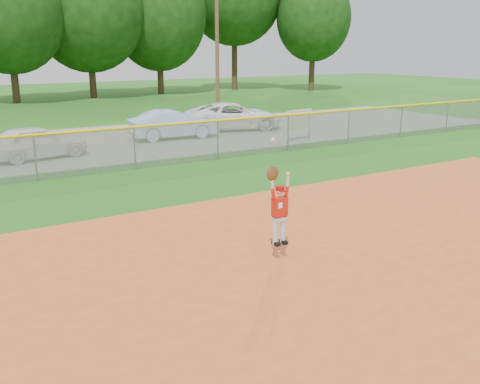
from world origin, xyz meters
The scene contains 11 objects.
ground centered at (0.00, 0.00, 0.00)m, with size 120.00×120.00×0.00m, color #205D15.
clay_infield centered at (0.00, -3.00, 0.02)m, with size 24.00×16.00×0.04m, color #C55623.
parking_strip centered at (0.00, 16.00, 0.01)m, with size 44.00×10.00×0.03m, color slate.
car_white_a centered at (-2.60, 13.61, 0.67)m, with size 1.52×3.78×1.29m, color white.
car_blue centered at (3.87, 15.21, 0.70)m, with size 1.42×4.08×1.34m, color #96B7E0.
car_white_b centered at (7.69, 16.17, 0.73)m, with size 2.32×5.02×1.40m, color white.
sponsor_sign centered at (8.50, 11.66, 0.96)m, with size 1.61×0.36×1.45m.
outfield_fence centered at (0.00, 10.00, 0.88)m, with size 40.06×0.10×1.55m.
power_lines centered at (1.00, 22.00, 4.68)m, with size 19.40×0.24×9.00m.
tree_line centered at (0.96, 37.90, 7.53)m, with size 62.37×13.00×14.43m.
ballplayer centered at (-0.59, 0.47, 1.17)m, with size 0.53×0.23×2.16m.
Camera 1 is at (-6.46, -7.72, 4.17)m, focal length 40.00 mm.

